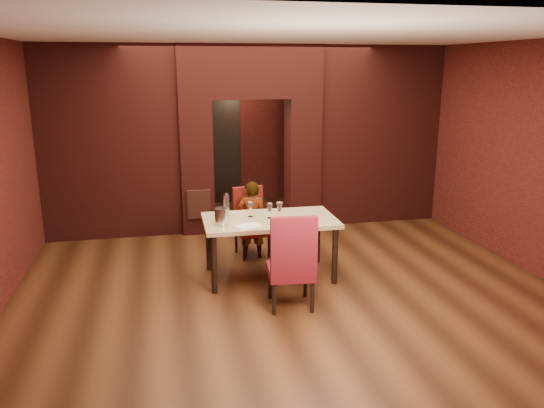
{
  "coord_description": "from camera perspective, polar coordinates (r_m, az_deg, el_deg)",
  "views": [
    {
      "loc": [
        -1.54,
        -7.12,
        2.84
      ],
      "look_at": [
        -0.03,
        0.0,
        0.94
      ],
      "focal_mm": 35.0,
      "sensor_mm": 36.0,
      "label": 1
    }
  ],
  "objects": [
    {
      "name": "wine_glass_c",
      "position": [
        7.14,
        0.81,
        -0.72
      ],
      "size": [
        0.09,
        0.09,
        0.23
      ],
      "primitive_type": null,
      "color": "white",
      "rests_on": "dining_table"
    },
    {
      "name": "wall_back",
      "position": [
        11.29,
        -4.09,
        8.28
      ],
      "size": [
        7.0,
        0.04,
        3.2
      ],
      "primitive_type": "cube",
      "color": "maroon",
      "rests_on": "ground"
    },
    {
      "name": "wall_front",
      "position": [
        3.69,
        13.56,
        -5.46
      ],
      "size": [
        7.0,
        0.04,
        3.2
      ],
      "primitive_type": "cube",
      "color": "maroon",
      "rests_on": "ground"
    },
    {
      "name": "wing_wall_right",
      "position": [
        9.99,
        11.22,
        7.22
      ],
      "size": [
        2.28,
        0.35,
        3.2
      ],
      "primitive_type": "cube",
      "color": "maroon",
      "rests_on": "ground"
    },
    {
      "name": "rear_door",
      "position": [
        11.26,
        -6.02,
        5.39
      ],
      "size": [
        0.9,
        0.08,
        2.1
      ],
      "primitive_type": "cube",
      "color": "black",
      "rests_on": "ground"
    },
    {
      "name": "chair_far",
      "position": [
        8.11,
        -2.15,
        -2.01
      ],
      "size": [
        0.54,
        0.54,
        1.05
      ],
      "primitive_type": "cube",
      "rotation": [
        0.0,
        0.0,
        0.16
      ],
      "color": "maroon",
      "rests_on": "ground"
    },
    {
      "name": "tasting_sheet",
      "position": [
        6.86,
        -2.59,
        -2.35
      ],
      "size": [
        0.36,
        0.32,
        0.0
      ],
      "primitive_type": "cube",
      "rotation": [
        0.0,
        0.0,
        0.37
      ],
      "color": "white",
      "rests_on": "dining_table"
    },
    {
      "name": "wing_wall_left",
      "position": [
        9.24,
        -17.06,
        6.26
      ],
      "size": [
        2.28,
        0.35,
        3.2
      ],
      "primitive_type": "cube",
      "color": "maroon",
      "rests_on": "ground"
    },
    {
      "name": "wine_glass_a",
      "position": [
        7.24,
        -2.33,
        -0.59
      ],
      "size": [
        0.08,
        0.08,
        0.21
      ],
      "primitive_type": null,
      "color": "white",
      "rests_on": "dining_table"
    },
    {
      "name": "rear_door_frame",
      "position": [
        11.22,
        -6.0,
        5.36
      ],
      "size": [
        1.02,
        0.04,
        2.22
      ],
      "primitive_type": "cube",
      "color": "black",
      "rests_on": "ground"
    },
    {
      "name": "vent_panel",
      "position": [
        9.13,
        -7.87,
        -0.04
      ],
      "size": [
        0.4,
        0.03,
        0.5
      ],
      "primitive_type": "cube",
      "color": "brown",
      "rests_on": "ground"
    },
    {
      "name": "wine_glass_b",
      "position": [
        7.17,
        -0.24,
        -0.73
      ],
      "size": [
        0.08,
        0.08,
        0.21
      ],
      "primitive_type": null,
      "color": "white",
      "rests_on": "dining_table"
    },
    {
      "name": "potted_plant",
      "position": [
        8.56,
        2.12,
        -3.47
      ],
      "size": [
        0.43,
        0.41,
        0.37
      ],
      "primitive_type": "imported",
      "rotation": [
        0.0,
        0.0,
        0.47
      ],
      "color": "#2D5E20",
      "rests_on": "ground"
    },
    {
      "name": "pillar_left",
      "position": [
        9.29,
        -8.14,
        3.99
      ],
      "size": [
        0.55,
        0.55,
        2.3
      ],
      "primitive_type": "cube",
      "color": "maroon",
      "rests_on": "ground"
    },
    {
      "name": "water_bottle",
      "position": [
        7.22,
        -4.93,
        -0.14
      ],
      "size": [
        0.08,
        0.08,
        0.34
      ],
      "primitive_type": "cylinder",
      "color": "white",
      "rests_on": "dining_table"
    },
    {
      "name": "person_seated",
      "position": [
        7.99,
        -2.21,
        -1.71
      ],
      "size": [
        0.46,
        0.33,
        1.19
      ],
      "primitive_type": "imported",
      "rotation": [
        0.0,
        0.0,
        3.03
      ],
      "color": "beige",
      "rests_on": "ground"
    },
    {
      "name": "wall_right",
      "position": [
        8.81,
        23.21,
        5.35
      ],
      "size": [
        0.04,
        8.0,
        3.2
      ],
      "primitive_type": "cube",
      "color": "maroon",
      "rests_on": "ground"
    },
    {
      "name": "wall_left",
      "position": [
        7.49,
        -27.0,
        3.48
      ],
      "size": [
        0.04,
        8.0,
        3.2
      ],
      "primitive_type": "cube",
      "color": "maroon",
      "rests_on": "ground"
    },
    {
      "name": "floor",
      "position": [
        7.82,
        0.24,
        -6.69
      ],
      "size": [
        8.0,
        8.0,
        0.0
      ],
      "primitive_type": "plane",
      "color": "#4A2712",
      "rests_on": "ground"
    },
    {
      "name": "pillar_right",
      "position": [
        9.6,
        3.27,
        4.46
      ],
      "size": [
        0.55,
        0.55,
        2.3
      ],
      "primitive_type": "cube",
      "color": "maroon",
      "rests_on": "ground"
    },
    {
      "name": "chair_near",
      "position": [
        6.39,
        2.03,
        -5.98
      ],
      "size": [
        0.59,
        0.59,
        1.19
      ],
      "primitive_type": "cube",
      "rotation": [
        0.0,
        0.0,
        3.05
      ],
      "color": "maroon",
      "rests_on": "ground"
    },
    {
      "name": "dining_table",
      "position": [
        7.31,
        -0.25,
        -4.72
      ],
      "size": [
        1.8,
        1.03,
        0.84
      ],
      "primitive_type": "cube",
      "rotation": [
        0.0,
        0.0,
        -0.01
      ],
      "color": "tan",
      "rests_on": "ground"
    },
    {
      "name": "lintel",
      "position": [
        9.25,
        -2.44,
        14.05
      ],
      "size": [
        2.45,
        0.55,
        0.9
      ],
      "primitive_type": "cube",
      "color": "maroon",
      "rests_on": "ground"
    },
    {
      "name": "ceiling",
      "position": [
        7.29,
        0.26,
        17.44
      ],
      "size": [
        7.0,
        8.0,
        0.04
      ],
      "primitive_type": "cube",
      "color": "silver",
      "rests_on": "ground"
    },
    {
      "name": "wine_bucket",
      "position": [
        6.9,
        -5.44,
        -1.36
      ],
      "size": [
        0.18,
        0.18,
        0.22
      ],
      "primitive_type": "cylinder",
      "color": "#B5B4BC",
      "rests_on": "dining_table"
    }
  ]
}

